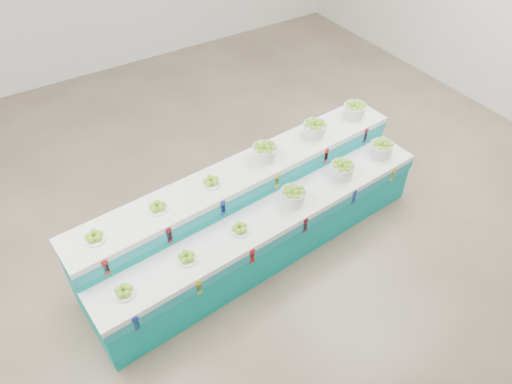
{
  "coord_description": "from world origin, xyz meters",
  "views": [
    {
      "loc": [
        -2.16,
        -3.68,
        4.55
      ],
      "look_at": [
        -0.04,
        -0.31,
        0.87
      ],
      "focal_mm": 33.61,
      "sensor_mm": 36.0,
      "label": 1
    }
  ],
  "objects_px": {
    "display_stand": "(256,214)",
    "plate_upper_mid": "(157,207)",
    "basket_lower_left": "(293,195)",
    "basket_upper_right": "(355,110)"
  },
  "relations": [
    {
      "from": "display_stand",
      "to": "plate_upper_mid",
      "type": "relative_size",
      "value": 19.63
    },
    {
      "from": "display_stand",
      "to": "basket_lower_left",
      "type": "distance_m",
      "value": 0.53
    },
    {
      "from": "basket_lower_left",
      "to": "plate_upper_mid",
      "type": "relative_size",
      "value": 1.36
    },
    {
      "from": "basket_lower_left",
      "to": "basket_upper_right",
      "type": "xyz_separation_m",
      "value": [
        1.42,
        0.65,
        0.3
      ]
    },
    {
      "from": "display_stand",
      "to": "basket_lower_left",
      "type": "relative_size",
      "value": 14.49
    },
    {
      "from": "display_stand",
      "to": "plate_upper_mid",
      "type": "distance_m",
      "value": 1.25
    },
    {
      "from": "display_stand",
      "to": "basket_upper_right",
      "type": "distance_m",
      "value": 1.92
    },
    {
      "from": "basket_upper_right",
      "to": "basket_lower_left",
      "type": "bearing_deg",
      "value": -155.57
    },
    {
      "from": "basket_lower_left",
      "to": "basket_upper_right",
      "type": "bearing_deg",
      "value": 24.43
    },
    {
      "from": "display_stand",
      "to": "plate_upper_mid",
      "type": "xyz_separation_m",
      "value": [
        -1.1,
        0.18,
        0.56
      ]
    }
  ]
}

